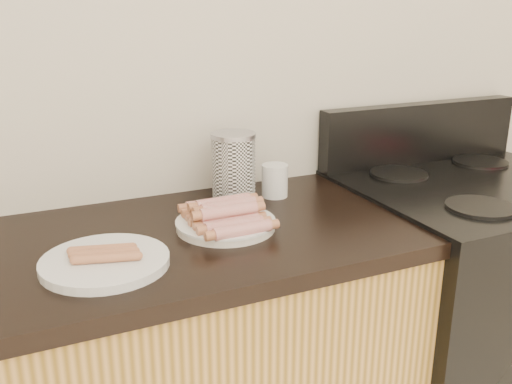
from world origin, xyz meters
name	(u,v)px	position (x,y,z in m)	size (l,w,h in m)	color
wall_back	(194,51)	(0.00, 2.00, 1.30)	(4.00, 0.04, 2.60)	silver
stove	(463,316)	(0.78, 1.68, 0.46)	(0.76, 0.65, 0.91)	black
stove_panel	(420,133)	(0.78, 1.96, 1.01)	(0.76, 0.06, 0.20)	black
burner_near_left	(480,207)	(0.61, 1.51, 0.92)	(0.18, 0.18, 0.01)	black
burner_far_left	(399,174)	(0.61, 1.84, 0.92)	(0.18, 0.18, 0.01)	black
burner_far_right	(480,162)	(0.95, 1.84, 0.92)	(0.18, 0.18, 0.01)	black
main_plate	(226,225)	(-0.04, 1.68, 0.91)	(0.24, 0.24, 0.02)	white
side_plate	(105,262)	(-0.35, 1.59, 0.91)	(0.27, 0.27, 0.02)	silver
hotdog_pile	(226,214)	(-0.04, 1.68, 0.94)	(0.14, 0.23, 0.06)	#9B372E
plain_sausages	(104,253)	(-0.35, 1.59, 0.93)	(0.13, 0.10, 0.02)	#B1704A
canister	(234,167)	(0.06, 1.87, 1.00)	(0.12, 0.12, 0.19)	white
mug	(275,181)	(0.18, 1.85, 0.95)	(0.07, 0.07, 0.09)	white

